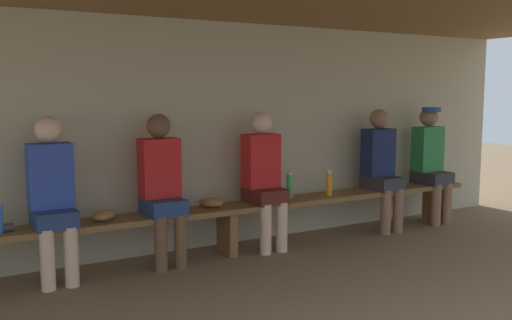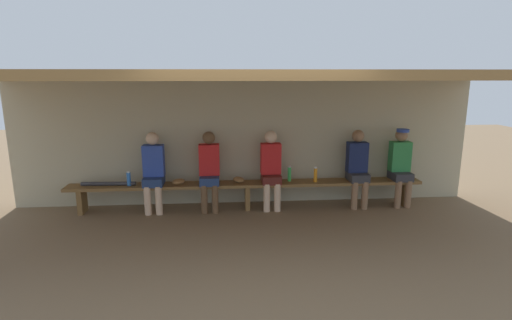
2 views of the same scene
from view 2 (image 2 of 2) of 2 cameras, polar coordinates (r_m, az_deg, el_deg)
The scene contains 15 objects.
ground_plane at distance 5.45m, azimuth -0.27°, elevation -12.36°, with size 24.00×24.00×0.00m, color brown.
back_wall at distance 7.04m, azimuth -1.51°, elevation 2.74°, with size 8.00×0.20×2.20m, color #B7AD8C.
dugout_roof at distance 5.64m, azimuth -0.84°, elevation 12.19°, with size 8.00×2.80×0.12m, color olive.
bench at distance 6.76m, azimuth -1.27°, elevation -3.86°, with size 6.00×0.36×0.46m.
player_middle at distance 6.77m, azimuth -14.54°, elevation -1.25°, with size 0.34×0.42×1.34m.
player_in_red at distance 6.71m, azimuth 2.18°, elevation -0.97°, with size 0.34×0.42×1.34m.
player_in_white at distance 7.05m, azimuth 14.43°, elevation -0.72°, with size 0.34×0.42×1.34m.
player_near_post at distance 6.67m, azimuth -6.73°, elevation -1.13°, with size 0.34×0.42×1.34m.
player_shirtless_tan at distance 7.33m, azimuth 20.11°, elevation -0.45°, with size 0.34×0.42×1.34m.
water_bottle_green at distance 6.86m, azimuth -17.85°, elevation -2.60°, with size 0.07×0.07×0.24m.
water_bottle_clear at distance 6.82m, azimuth 4.82°, elevation -2.01°, with size 0.06×0.06×0.27m.
water_bottle_orange at distance 6.84m, azimuth 8.56°, elevation -2.11°, with size 0.06×0.06×0.26m.
baseball_glove_tan at distance 6.76m, azimuth -2.53°, elevation -2.84°, with size 0.24×0.17×0.09m, color olive.
baseball_glove_dark_brown at distance 6.76m, azimuth -11.12°, elevation -3.07°, with size 0.24×0.17×0.09m, color olive.
baseball_bat at distance 6.99m, azimuth -20.47°, elevation -3.21°, with size 0.07×0.07×0.89m, color #333338.
Camera 2 is at (-0.37, -4.93, 2.28)m, focal length 27.79 mm.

